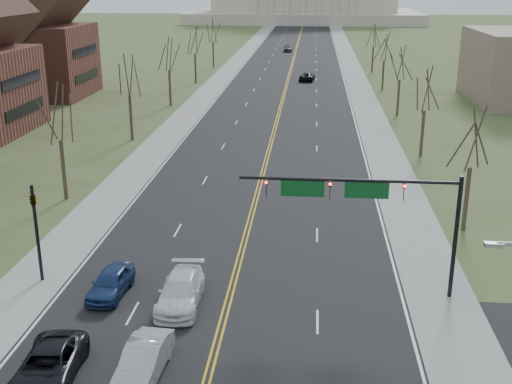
% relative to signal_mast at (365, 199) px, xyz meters
% --- Properties ---
extents(road, '(20.00, 380.00, 0.01)m').
position_rel_signal_mast_xyz_m(road, '(-7.45, 96.50, -5.76)').
color(road, black).
rests_on(road, ground).
extents(cross_road, '(120.00, 14.00, 0.01)m').
position_rel_signal_mast_xyz_m(cross_road, '(-7.45, -7.50, -5.76)').
color(cross_road, black).
rests_on(cross_road, ground).
extents(sidewalk_left, '(4.00, 380.00, 0.03)m').
position_rel_signal_mast_xyz_m(sidewalk_left, '(-19.45, 96.50, -5.75)').
color(sidewalk_left, gray).
rests_on(sidewalk_left, ground).
extents(sidewalk_right, '(4.00, 380.00, 0.03)m').
position_rel_signal_mast_xyz_m(sidewalk_right, '(4.55, 96.50, -5.75)').
color(sidewalk_right, gray).
rests_on(sidewalk_right, ground).
extents(center_line, '(0.42, 380.00, 0.01)m').
position_rel_signal_mast_xyz_m(center_line, '(-7.45, 96.50, -5.75)').
color(center_line, gold).
rests_on(center_line, road).
extents(edge_line_left, '(0.15, 380.00, 0.01)m').
position_rel_signal_mast_xyz_m(edge_line_left, '(-17.25, 96.50, -5.75)').
color(edge_line_left, silver).
rests_on(edge_line_left, road).
extents(edge_line_right, '(0.15, 380.00, 0.01)m').
position_rel_signal_mast_xyz_m(edge_line_right, '(2.35, 96.50, -5.75)').
color(edge_line_right, silver).
rests_on(edge_line_right, road).
extents(signal_mast, '(12.12, 0.44, 7.20)m').
position_rel_signal_mast_xyz_m(signal_mast, '(0.00, 0.00, 0.00)').
color(signal_mast, black).
rests_on(signal_mast, ground).
extents(signal_left, '(0.32, 0.36, 6.00)m').
position_rel_signal_mast_xyz_m(signal_left, '(-18.95, 0.00, -2.05)').
color(signal_left, black).
rests_on(signal_left, ground).
extents(tree_r_0, '(3.74, 3.74, 8.50)m').
position_rel_signal_mast_xyz_m(tree_r_0, '(8.05, 10.50, 0.79)').
color(tree_r_0, '#3C3223').
rests_on(tree_r_0, ground).
extents(tree_l_0, '(3.96, 3.96, 9.00)m').
position_rel_signal_mast_xyz_m(tree_l_0, '(-22.95, 14.50, 1.18)').
color(tree_l_0, '#3C3223').
rests_on(tree_l_0, ground).
extents(tree_r_1, '(3.74, 3.74, 8.50)m').
position_rel_signal_mast_xyz_m(tree_r_1, '(8.05, 30.50, 0.79)').
color(tree_r_1, '#3C3223').
rests_on(tree_r_1, ground).
extents(tree_l_1, '(3.96, 3.96, 9.00)m').
position_rel_signal_mast_xyz_m(tree_l_1, '(-22.95, 34.50, 1.18)').
color(tree_l_1, '#3C3223').
rests_on(tree_l_1, ground).
extents(tree_r_2, '(3.74, 3.74, 8.50)m').
position_rel_signal_mast_xyz_m(tree_r_2, '(8.05, 50.50, 0.79)').
color(tree_r_2, '#3C3223').
rests_on(tree_r_2, ground).
extents(tree_l_2, '(3.96, 3.96, 9.00)m').
position_rel_signal_mast_xyz_m(tree_l_2, '(-22.95, 54.50, 1.18)').
color(tree_l_2, '#3C3223').
rests_on(tree_l_2, ground).
extents(tree_r_3, '(3.74, 3.74, 8.50)m').
position_rel_signal_mast_xyz_m(tree_r_3, '(8.05, 70.50, 0.79)').
color(tree_r_3, '#3C3223').
rests_on(tree_r_3, ground).
extents(tree_l_3, '(3.96, 3.96, 9.00)m').
position_rel_signal_mast_xyz_m(tree_l_3, '(-22.95, 74.50, 1.18)').
color(tree_l_3, '#3C3223').
rests_on(tree_l_3, ground).
extents(tree_r_4, '(3.74, 3.74, 8.50)m').
position_rel_signal_mast_xyz_m(tree_r_4, '(8.05, 90.50, 0.79)').
color(tree_r_4, '#3C3223').
rests_on(tree_r_4, ground).
extents(tree_l_4, '(3.96, 3.96, 9.00)m').
position_rel_signal_mast_xyz_m(tree_l_4, '(-22.95, 94.50, 1.18)').
color(tree_l_4, '#3C3223').
rests_on(tree_l_4, ground).
extents(bldg_left_far, '(17.10, 14.28, 23.25)m').
position_rel_signal_mast_xyz_m(bldg_left_far, '(-45.44, 60.50, 3.78)').
color(bldg_left_far, brown).
rests_on(bldg_left_far, ground).
extents(car_sb_inner_lead, '(1.92, 4.86, 1.57)m').
position_rel_signal_mast_xyz_m(car_sb_inner_lead, '(-10.35, -9.02, -4.96)').
color(car_sb_inner_lead, '#B1B2B9').
rests_on(car_sb_inner_lead, road).
extents(car_sb_outer_lead, '(2.92, 5.63, 1.52)m').
position_rel_signal_mast_xyz_m(car_sb_outer_lead, '(-14.52, -9.78, -4.99)').
color(car_sb_outer_lead, black).
rests_on(car_sb_outer_lead, road).
extents(car_sb_inner_second, '(2.39, 5.58, 1.60)m').
position_rel_signal_mast_xyz_m(car_sb_inner_second, '(-10.01, -2.26, -4.95)').
color(car_sb_inner_second, white).
rests_on(car_sb_inner_second, road).
extents(car_sb_outer_second, '(2.05, 4.53, 1.51)m').
position_rel_signal_mast_xyz_m(car_sb_outer_second, '(-14.23, -1.46, -4.99)').
color(car_sb_outer_second, navy).
rests_on(car_sb_outer_second, road).
extents(car_far_nb, '(2.86, 5.33, 1.42)m').
position_rel_signal_mast_xyz_m(car_far_nb, '(-4.09, 78.99, -5.04)').
color(car_far_nb, black).
rests_on(car_far_nb, road).
extents(car_far_sb, '(2.12, 4.98, 1.68)m').
position_rel_signal_mast_xyz_m(car_far_sb, '(-9.32, 124.26, -4.91)').
color(car_far_sb, '#55575E').
rests_on(car_far_sb, road).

